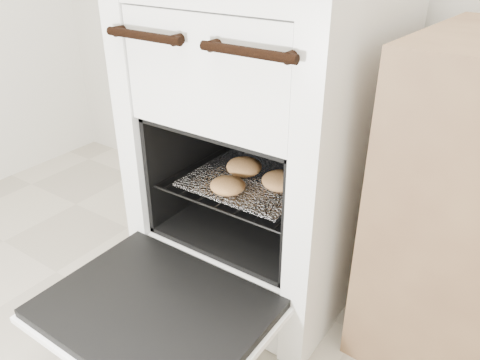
% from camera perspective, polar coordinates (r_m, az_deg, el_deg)
% --- Properties ---
extents(stove, '(0.64, 0.72, 0.99)m').
position_cam_1_polar(stove, '(1.48, 3.47, 4.17)').
color(stove, white).
rests_on(stove, ground).
extents(oven_door, '(0.58, 0.45, 0.04)m').
position_cam_1_polar(oven_door, '(1.27, -10.35, -15.43)').
color(oven_door, black).
rests_on(oven_door, stove).
extents(oven_rack, '(0.47, 0.45, 0.01)m').
position_cam_1_polar(oven_rack, '(1.47, 1.91, 0.11)').
color(oven_rack, black).
rests_on(oven_rack, stove).
extents(foil_sheet, '(0.37, 0.32, 0.01)m').
position_cam_1_polar(foil_sheet, '(1.45, 1.45, 0.01)').
color(foil_sheet, white).
rests_on(foil_sheet, oven_rack).
extents(baked_rolls, '(0.28, 0.27, 0.05)m').
position_cam_1_polar(baked_rolls, '(1.40, 1.61, 0.42)').
color(baked_rolls, tan).
rests_on(baked_rolls, foil_sheet).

